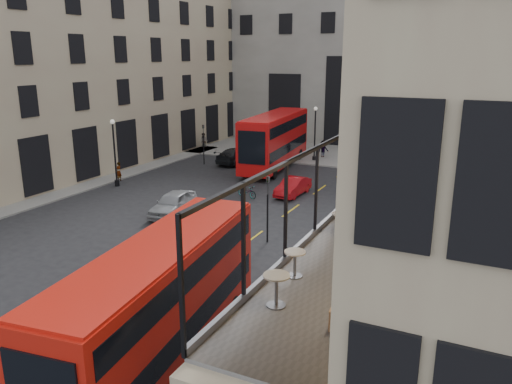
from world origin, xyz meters
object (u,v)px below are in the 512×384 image
at_px(traffic_light_far, 203,139).
at_px(pedestrian_a, 204,141).
at_px(cafe_table_mid, 295,260).
at_px(cafe_table_far, 341,220).
at_px(bicycle, 247,192).
at_px(car_a, 173,203).
at_px(cyclist, 202,218).
at_px(pedestrian_c, 395,148).
at_px(street_lamp_b, 315,137).
at_px(bus_far, 275,138).
at_px(pedestrian_e, 119,172).
at_px(cafe_chair_a, 342,317).
at_px(cafe_table_near, 276,285).
at_px(pedestrian_d, 452,152).
at_px(cafe_chair_c, 376,275).
at_px(cafe_chair_d, 404,231).
at_px(car_b, 293,187).
at_px(cafe_chair_b, 377,268).
at_px(street_lamp_a, 115,157).
at_px(car_c, 237,156).
at_px(pedestrian_b, 323,149).
at_px(bus_near, 161,299).
at_px(traffic_light_near, 268,201).

distance_m(traffic_light_far, pedestrian_a, 7.78).
xyz_separation_m(cafe_table_mid, cafe_table_far, (0.16, 3.57, 0.01)).
bearing_deg(bicycle, car_a, 170.87).
distance_m(cyclist, pedestrian_c, 28.76).
relative_size(street_lamp_b, bus_far, 0.42).
xyz_separation_m(car_a, pedestrian_e, (-9.30, 5.51, 0.04)).
bearing_deg(cafe_chair_a, bus_far, 115.92).
bearing_deg(cafe_table_near, cyclist, 127.62).
bearing_deg(pedestrian_d, cafe_chair_c, 127.54).
relative_size(traffic_light_far, street_lamp_b, 0.71).
relative_size(cafe_chair_c, cafe_chair_d, 0.91).
bearing_deg(car_b, cafe_chair_b, -60.27).
relative_size(car_a, bicycle, 2.62).
height_order(cyclist, cafe_chair_d, cafe_chair_d).
bearing_deg(car_b, cafe_table_near, -66.31).
xyz_separation_m(car_a, cafe_chair_a, (16.07, -16.53, 4.11)).
distance_m(street_lamp_a, cafe_table_far, 27.44).
bearing_deg(cafe_chair_c, bicycle, 124.70).
distance_m(cyclist, pedestrian_e, 14.83).
bearing_deg(cafe_chair_d, car_c, 127.13).
relative_size(car_b, pedestrian_c, 2.31).
bearing_deg(pedestrian_b, car_a, -150.03).
distance_m(car_a, pedestrian_a, 23.09).
distance_m(bus_near, cafe_chair_b, 7.35).
bearing_deg(cafe_chair_a, car_b, 113.80).
bearing_deg(pedestrian_e, cafe_chair_d, 52.15).
distance_m(street_lamp_a, cafe_chair_c, 30.67).
bearing_deg(traffic_light_near, street_lamp_b, 102.80).
distance_m(pedestrian_b, cafe_chair_d, 35.27).
bearing_deg(pedestrian_e, street_lamp_b, 134.93).
xyz_separation_m(pedestrian_d, cafe_chair_c, (1.39, -40.04, 3.91)).
bearing_deg(bus_near, cafe_table_far, 28.28).
bearing_deg(cafe_table_near, car_c, 119.43).
distance_m(bicycle, cafe_chair_b, 24.12).
relative_size(cafe_table_mid, cafe_table_far, 0.97).
relative_size(car_b, cafe_chair_b, 4.54).
height_order(pedestrian_a, pedestrian_b, pedestrian_a).
bearing_deg(cafe_table_mid, car_c, 120.47).
bearing_deg(pedestrian_b, street_lamp_a, -174.77).
relative_size(car_c, cafe_table_far, 7.14).
relative_size(bus_near, pedestrian_c, 6.42).
bearing_deg(street_lamp_a, bus_near, -45.52).
bearing_deg(bicycle, traffic_light_near, -131.14).
height_order(traffic_light_near, cafe_chair_b, cafe_chair_b).
bearing_deg(cafe_chair_a, car_a, 134.18).
height_order(cafe_chair_a, cafe_chair_d, cafe_chair_a).
bearing_deg(pedestrian_b, cafe_table_near, -125.57).
xyz_separation_m(bus_far, car_b, (5.02, -8.08, -2.12)).
bearing_deg(bus_near, cafe_chair_c, -2.32).
relative_size(bicycle, pedestrian_b, 0.94).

